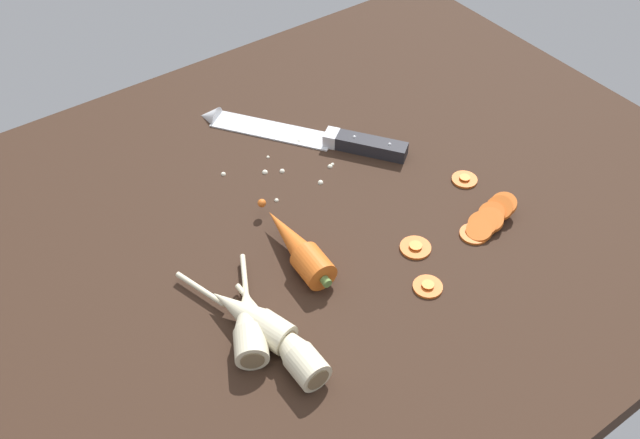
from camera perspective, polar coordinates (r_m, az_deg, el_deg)
ground_plane at (r=102.92cm, az=-0.65°, el=-0.75°), size 120.00×90.00×4.00cm
chefs_knife at (r=115.29cm, az=-1.85°, el=6.84°), size 23.07×30.10×4.18cm
whole_carrot at (r=94.93cm, az=-1.79°, el=-2.16°), size 5.03×17.98×4.20cm
parsnip_front at (r=87.49cm, az=-5.64°, el=-8.04°), size 9.95×16.37×4.00cm
parsnip_mid_left at (r=87.96cm, az=-5.59°, el=-7.64°), size 7.58×18.21×4.00cm
parsnip_mid_right at (r=85.15cm, az=-2.41°, el=-9.88°), size 4.01×17.83×4.00cm
carrot_slice_stack at (r=102.60cm, az=13.13°, el=0.00°), size 10.09×4.66×3.22cm
carrot_slice_stray_near at (r=93.73cm, az=8.50°, el=-5.19°), size 3.86×3.86×0.70cm
carrot_slice_stray_mid at (r=109.35cm, az=11.34°, el=3.18°), size 3.81×3.81×0.70cm
carrot_slice_stray_far at (r=98.12cm, az=7.55°, el=-2.14°), size 4.25×4.25×0.70cm
mince_crumbs at (r=109.26cm, az=-2.50°, el=4.14°), size 15.30×10.80×0.86cm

